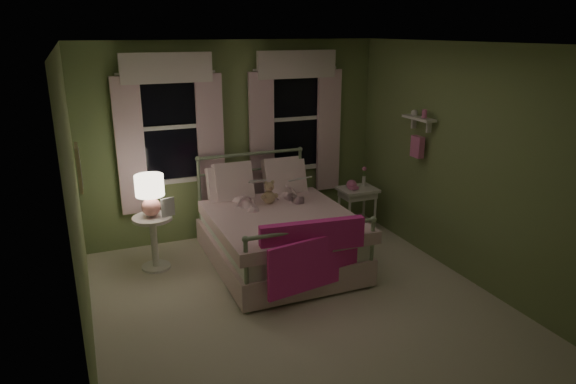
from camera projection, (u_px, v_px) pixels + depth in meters
name	position (u px, v px, depth m)	size (l,w,h in m)	color
room_shell	(298.00, 183.00, 4.98)	(4.20, 4.20, 4.20)	beige
bed	(277.00, 233.00, 6.17)	(1.58, 2.04, 1.18)	white
pink_throw	(313.00, 247.00, 5.20)	(1.10, 0.29, 0.71)	#E02B94
child_left	(243.00, 179.00, 6.26)	(0.30, 0.20, 0.82)	#F7D1DD
child_right	(285.00, 179.00, 6.49)	(0.33, 0.26, 0.68)	#F7D1DD
book_left	(249.00, 185.00, 6.05)	(0.20, 0.27, 0.03)	beige
book_right	(293.00, 184.00, 6.26)	(0.20, 0.27, 0.02)	beige
teddy_bear	(269.00, 194.00, 6.28)	(0.22, 0.17, 0.30)	tan
nightstand_left	(154.00, 235.00, 6.01)	(0.46, 0.46, 0.65)	white
table_lamp	(150.00, 192.00, 5.84)	(0.33, 0.33, 0.49)	pink
book_nightstand	(162.00, 217.00, 5.90)	(0.16, 0.22, 0.02)	beige
nightstand_right	(357.00, 195.00, 7.03)	(0.50, 0.40, 0.64)	white
pink_toy	(352.00, 185.00, 6.94)	(0.14, 0.18, 0.14)	pink
bud_vase	(364.00, 176.00, 7.05)	(0.06, 0.06, 0.28)	white
window_left	(170.00, 122.00, 6.36)	(1.34, 0.13, 1.96)	black
window_right	(296.00, 114.00, 6.98)	(1.34, 0.13, 1.96)	black
wall_shelf	(418.00, 133.00, 6.22)	(0.15, 0.50, 0.60)	white
framed_picture	(79.00, 168.00, 4.74)	(0.03, 0.32, 0.42)	beige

